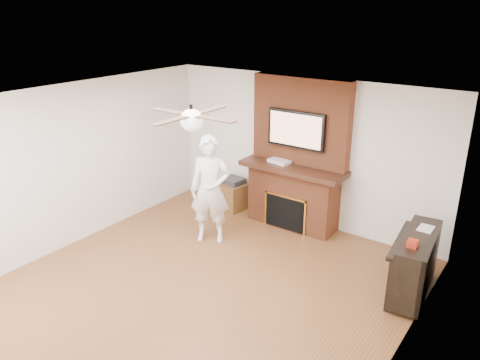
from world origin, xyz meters
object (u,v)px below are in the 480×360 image
Objects in this scene: person at (210,190)px; side_table at (233,194)px; fireplace at (296,169)px; piano at (416,263)px.

person is 1.43m from side_table.
person is (-0.79, -1.29, -0.13)m from fireplace.
fireplace is at bearing 152.59° from piano.
side_table is at bearing 81.25° from person.
piano is (3.54, -0.84, 0.18)m from side_table.
piano is (2.30, -0.91, -0.55)m from fireplace.
side_table is at bearing -176.92° from fireplace.
side_table is at bearing 160.81° from piano.
person is at bearing -178.84° from piano.
side_table is (-0.46, 1.22, -0.59)m from person.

